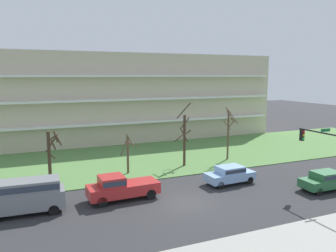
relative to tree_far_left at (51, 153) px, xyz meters
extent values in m
plane|color=#2D2D30|center=(8.91, -8.79, -2.69)|extent=(160.00, 160.00, 0.00)
cube|color=#547F42|center=(8.91, 5.21, -2.65)|extent=(80.00, 16.00, 0.08)
cube|color=beige|center=(8.91, 19.35, 3.51)|extent=(50.40, 12.29, 12.42)
cube|color=white|center=(8.91, 12.76, 0.41)|extent=(48.38, 0.90, 0.24)
cube|color=white|center=(8.91, 12.76, 3.51)|extent=(48.38, 0.90, 0.24)
cube|color=white|center=(8.91, 12.76, 6.62)|extent=(48.38, 0.90, 0.24)
cylinder|color=#423023|center=(-0.14, 0.00, -0.38)|extent=(0.30, 0.30, 4.63)
cylinder|color=#423023|center=(0.26, 0.29, 1.31)|extent=(0.73, 0.94, 0.71)
cylinder|color=#423023|center=(0.47, -0.17, 1.43)|extent=(0.50, 1.34, 1.24)
cylinder|color=#423023|center=(0.24, -0.18, 0.73)|extent=(0.54, 0.92, 1.04)
cylinder|color=#423023|center=(-0.04, -0.35, -0.05)|extent=(0.84, 0.36, 0.89)
cylinder|color=#423023|center=(0.70, -0.25, 1.09)|extent=(0.65, 1.79, 1.25)
cylinder|color=#423023|center=(0.18, 0.50, 0.81)|extent=(1.15, 0.82, 1.68)
cylinder|color=brown|center=(6.96, 0.08, -0.86)|extent=(0.23, 0.23, 3.68)
cylinder|color=brown|center=(7.06, -0.25, 0.70)|extent=(0.76, 0.32, 1.27)
cylinder|color=brown|center=(6.70, 0.48, -0.17)|extent=(0.93, 0.65, 1.48)
cylinder|color=brown|center=(7.14, -0.62, 0.31)|extent=(1.47, 0.48, 0.86)
cylinder|color=#423023|center=(13.14, 0.43, 0.00)|extent=(0.27, 0.27, 5.38)
cylinder|color=#423023|center=(12.93, 1.11, 0.28)|extent=(1.46, 0.56, 0.82)
cylinder|color=#423023|center=(13.35, 1.11, 3.06)|extent=(1.49, 0.56, 1.69)
cylinder|color=#423023|center=(12.92, 0.10, 0.72)|extent=(0.80, 0.60, 1.52)
cylinder|color=#423023|center=(13.39, 0.72, 1.86)|extent=(0.74, 0.65, 1.15)
cylinder|color=#423023|center=(13.58, 0.43, 0.90)|extent=(0.13, 0.95, 0.61)
cylinder|color=brown|center=(18.78, 0.94, 0.00)|extent=(0.21, 0.21, 5.39)
cylinder|color=brown|center=(18.64, 0.62, 2.56)|extent=(0.77, 0.39, 1.48)
cylinder|color=brown|center=(18.43, 0.72, 1.33)|extent=(0.56, 0.80, 1.03)
cylinder|color=brown|center=(18.74, 0.45, 2.26)|extent=(1.07, 0.18, 1.32)
cylinder|color=brown|center=(19.17, 1.11, 1.16)|extent=(0.45, 0.90, 1.22)
cylinder|color=brown|center=(18.86, 0.24, 2.25)|extent=(1.50, 0.27, 1.68)
cube|color=#2D6B3D|center=(20.71, -10.79, -2.02)|extent=(4.46, 1.94, 0.70)
cube|color=#2D6B3D|center=(20.71, -10.79, -1.40)|extent=(2.25, 1.73, 0.55)
cube|color=#2D3847|center=(20.71, -10.79, -1.40)|extent=(2.21, 1.76, 0.30)
cylinder|color=black|center=(22.28, -10.06, -2.37)|extent=(0.65, 0.24, 0.64)
cylinder|color=black|center=(19.20, -9.95, -2.37)|extent=(0.65, 0.24, 0.64)
cylinder|color=black|center=(19.15, -11.53, -2.37)|extent=(0.65, 0.24, 0.64)
cube|color=#B22828|center=(4.73, -6.29, -1.87)|extent=(5.47, 2.18, 0.85)
cube|color=#B22828|center=(3.83, -6.33, -1.09)|extent=(1.86, 1.90, 0.70)
cube|color=#2D3847|center=(3.83, -6.33, -1.09)|extent=(1.83, 1.94, 0.38)
cylinder|color=black|center=(2.87, -7.25, -2.29)|extent=(0.81, 0.25, 0.80)
cylinder|color=black|center=(2.81, -5.47, -2.29)|extent=(0.81, 0.25, 0.80)
cylinder|color=black|center=(6.65, -7.12, -2.29)|extent=(0.81, 0.25, 0.80)
cylinder|color=black|center=(6.59, -5.34, -2.29)|extent=(0.81, 0.25, 0.80)
cube|color=#8CB2E0|center=(14.32, -6.29, -2.02)|extent=(4.48, 2.00, 0.70)
cube|color=#8CB2E0|center=(14.32, -6.29, -1.40)|extent=(2.27, 1.76, 0.55)
cube|color=#2D3847|center=(14.32, -6.29, -1.40)|extent=(2.23, 1.79, 0.30)
cylinder|color=black|center=(12.82, -7.15, -2.37)|extent=(0.65, 0.25, 0.64)
cylinder|color=black|center=(12.75, -5.58, -2.37)|extent=(0.65, 0.25, 0.64)
cylinder|color=black|center=(15.90, -7.01, -2.37)|extent=(0.65, 0.25, 0.64)
cylinder|color=black|center=(15.82, -5.43, -2.37)|extent=(0.65, 0.25, 0.64)
cube|color=slate|center=(-2.19, -6.29, -1.71)|extent=(5.30, 2.27, 1.25)
cube|color=slate|center=(-2.19, -6.29, -0.71)|extent=(4.69, 2.08, 0.75)
cube|color=#2D3847|center=(-2.19, -6.29, -0.71)|extent=(4.60, 2.11, 0.41)
cylinder|color=black|center=(-0.42, -7.28, -2.33)|extent=(0.73, 0.26, 0.72)
cylinder|color=black|center=(-0.33, -5.50, -2.33)|extent=(0.73, 0.26, 0.72)
cylinder|color=black|center=(18.58, -12.56, 2.44)|extent=(0.12, 5.68, 0.12)
cube|color=black|center=(18.58, -10.02, 1.94)|extent=(0.28, 0.28, 0.90)
sphere|color=red|center=(18.58, -10.17, 2.24)|extent=(0.20, 0.20, 0.20)
sphere|color=#F2A519|center=(18.58, -10.17, 1.96)|extent=(0.20, 0.20, 0.20)
sphere|color=green|center=(18.58, -10.17, 1.68)|extent=(0.20, 0.20, 0.20)
cube|color=#197238|center=(18.58, -12.27, 2.69)|extent=(0.90, 0.04, 0.24)
camera|label=1|loc=(-1.73, -30.20, 6.71)|focal=35.81mm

